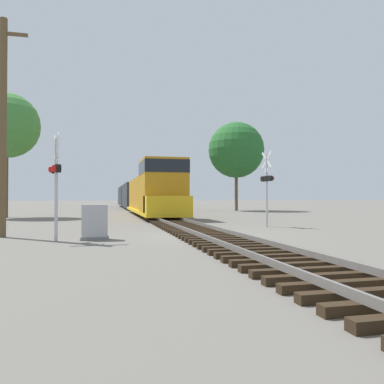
{
  "coord_description": "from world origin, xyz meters",
  "views": [
    {
      "loc": [
        -4.07,
        -14.89,
        1.56
      ],
      "look_at": [
        -0.05,
        2.08,
        1.83
      ],
      "focal_mm": 35.0,
      "sensor_mm": 36.0,
      "label": 1
    }
  ],
  "objects_px": {
    "freight_train": "(137,196)",
    "relay_cabinet": "(95,222)",
    "crossing_signal_far": "(267,182)",
    "tree_far_right": "(6,126)",
    "tree_mid_background": "(236,150)",
    "crossing_signal_near": "(56,176)",
    "utility_pole": "(3,124)"
  },
  "relations": [
    {
      "from": "freight_train",
      "to": "crossing_signal_far",
      "type": "relative_size",
      "value": 12.26
    },
    {
      "from": "crossing_signal_near",
      "to": "tree_mid_background",
      "type": "relative_size",
      "value": 0.36
    },
    {
      "from": "freight_train",
      "to": "crossing_signal_near",
      "type": "distance_m",
      "value": 33.3
    },
    {
      "from": "crossing_signal_far",
      "to": "freight_train",
      "type": "bearing_deg",
      "value": 0.98
    },
    {
      "from": "relay_cabinet",
      "to": "freight_train",
      "type": "bearing_deg",
      "value": 82.33
    },
    {
      "from": "freight_train",
      "to": "crossing_signal_near",
      "type": "xyz_separation_m",
      "value": [
        -5.76,
        -32.79,
        0.51
      ]
    },
    {
      "from": "freight_train",
      "to": "relay_cabinet",
      "type": "relative_size",
      "value": 38.03
    },
    {
      "from": "crossing_signal_far",
      "to": "crossing_signal_near",
      "type": "bearing_deg",
      "value": 105.36
    },
    {
      "from": "freight_train",
      "to": "tree_far_right",
      "type": "relative_size",
      "value": 5.03
    },
    {
      "from": "relay_cabinet",
      "to": "utility_pole",
      "type": "relative_size",
      "value": 0.15
    },
    {
      "from": "crossing_signal_far",
      "to": "tree_far_right",
      "type": "xyz_separation_m",
      "value": [
        -16.15,
        13.56,
        4.88
      ]
    },
    {
      "from": "utility_pole",
      "to": "tree_mid_background",
      "type": "distance_m",
      "value": 33.14
    },
    {
      "from": "crossing_signal_far",
      "to": "utility_pole",
      "type": "distance_m",
      "value": 12.91
    },
    {
      "from": "relay_cabinet",
      "to": "crossing_signal_near",
      "type": "bearing_deg",
      "value": -171.54
    },
    {
      "from": "freight_train",
      "to": "relay_cabinet",
      "type": "height_order",
      "value": "freight_train"
    },
    {
      "from": "relay_cabinet",
      "to": "utility_pole",
      "type": "distance_m",
      "value": 5.55
    },
    {
      "from": "crossing_signal_near",
      "to": "tree_far_right",
      "type": "distance_m",
      "value": 19.59
    },
    {
      "from": "crossing_signal_near",
      "to": "utility_pole",
      "type": "xyz_separation_m",
      "value": [
        -2.22,
        1.93,
        2.14
      ]
    },
    {
      "from": "tree_far_right",
      "to": "crossing_signal_near",
      "type": "bearing_deg",
      "value": -71.92
    },
    {
      "from": "tree_mid_background",
      "to": "relay_cabinet",
      "type": "bearing_deg",
      "value": -119.35
    },
    {
      "from": "crossing_signal_far",
      "to": "relay_cabinet",
      "type": "relative_size",
      "value": 3.1
    },
    {
      "from": "crossing_signal_near",
      "to": "relay_cabinet",
      "type": "bearing_deg",
      "value": 82.54
    },
    {
      "from": "freight_train",
      "to": "tree_mid_background",
      "type": "height_order",
      "value": "tree_mid_background"
    },
    {
      "from": "crossing_signal_far",
      "to": "utility_pole",
      "type": "height_order",
      "value": "utility_pole"
    },
    {
      "from": "tree_far_right",
      "to": "tree_mid_background",
      "type": "distance_m",
      "value": 25.48
    },
    {
      "from": "tree_far_right",
      "to": "tree_mid_background",
      "type": "relative_size",
      "value": 0.92
    },
    {
      "from": "relay_cabinet",
      "to": "tree_mid_background",
      "type": "bearing_deg",
      "value": 60.65
    },
    {
      "from": "relay_cabinet",
      "to": "tree_far_right",
      "type": "height_order",
      "value": "tree_far_right"
    },
    {
      "from": "crossing_signal_near",
      "to": "tree_far_right",
      "type": "relative_size",
      "value": 0.39
    },
    {
      "from": "crossing_signal_far",
      "to": "tree_mid_background",
      "type": "xyz_separation_m",
      "value": [
        7.04,
        24.1,
        4.91
      ]
    },
    {
      "from": "freight_train",
      "to": "tree_far_right",
      "type": "xyz_separation_m",
      "value": [
        -11.64,
        -14.78,
        5.47
      ]
    },
    {
      "from": "freight_train",
      "to": "relay_cabinet",
      "type": "distance_m",
      "value": 32.9
    }
  ]
}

